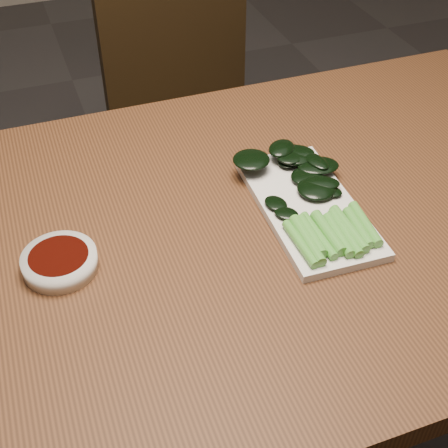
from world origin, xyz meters
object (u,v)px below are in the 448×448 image
at_px(table, 217,261).
at_px(gai_lan, 310,191).
at_px(chair_far, 195,109).
at_px(sauce_bowl, 60,262).
at_px(serving_plate, 308,207).

height_order(table, gai_lan, gai_lan).
bearing_deg(table, gai_lan, 2.04).
relative_size(chair_far, sauce_bowl, 8.35).
bearing_deg(sauce_bowl, chair_far, 60.08).
distance_m(table, chair_far, 0.82).
height_order(sauce_bowl, gai_lan, gai_lan).
relative_size(table, serving_plate, 4.73).
xyz_separation_m(table, serving_plate, (0.15, -0.01, 0.08)).
distance_m(chair_far, sauce_bowl, 0.94).
xyz_separation_m(table, chair_far, (0.21, 0.77, -0.19)).
relative_size(table, chair_far, 1.57).
xyz_separation_m(sauce_bowl, serving_plate, (0.39, -0.00, -0.01)).
relative_size(sauce_bowl, serving_plate, 0.36).
bearing_deg(gai_lan, serving_plate, -119.24).
bearing_deg(table, sauce_bowl, -178.39).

